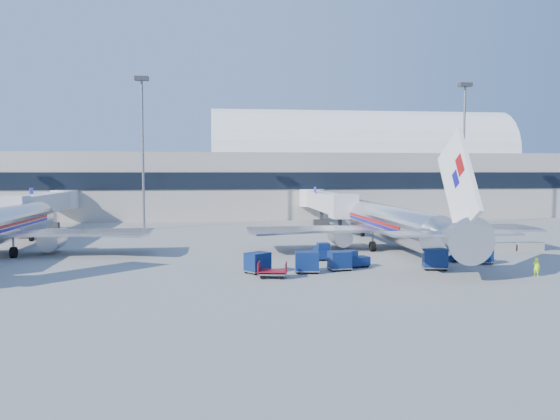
{
  "coord_description": "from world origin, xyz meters",
  "views": [
    {
      "loc": [
        -9.38,
        -53.15,
        8.56
      ],
      "look_at": [
        -2.33,
        6.0,
        4.39
      ],
      "focal_mm": 35.0,
      "sensor_mm": 36.0,
      "label": 1
    }
  ],
  "objects": [
    {
      "name": "tug_left",
      "position": [
        0.95,
        -1.11,
        0.77
      ],
      "size": [
        1.4,
        2.64,
        1.69
      ],
      "rotation": [
        0.0,
        0.0,
        1.61
      ],
      "color": "#0A1D4E",
      "rests_on": "ground"
    },
    {
      "name": "jetbridge_mid",
      "position": [
        -34.4,
        30.81,
        3.93
      ],
      "size": [
        4.4,
        27.5,
        6.25
      ],
      "color": "silver",
      "rests_on": "ground"
    },
    {
      "name": "cart_solo_near",
      "position": [
        9.7,
        -7.82,
        1.0
      ],
      "size": [
        2.45,
        2.08,
        1.87
      ],
      "rotation": [
        0.0,
        0.0,
        -0.24
      ],
      "color": "#0A1D4E",
      "rests_on": "ground"
    },
    {
      "name": "cart_solo_far",
      "position": [
        15.43,
        -5.32,
        0.79
      ],
      "size": [
        1.82,
        1.48,
        1.47
      ],
      "rotation": [
        0.0,
        0.0,
        -0.13
      ],
      "color": "#0A1D4E",
      "rests_on": "ground"
    },
    {
      "name": "cart_open_red",
      "position": [
        -4.81,
        -9.78,
        0.45
      ],
      "size": [
        2.57,
        2.01,
        0.62
      ],
      "rotation": [
        0.0,
        0.0,
        -0.18
      ],
      "color": "slate",
      "rests_on": "ground"
    },
    {
      "name": "mast_west",
      "position": [
        -20.0,
        30.0,
        14.79
      ],
      "size": [
        2.0,
        1.2,
        22.6
      ],
      "color": "slate",
      "rests_on": "ground"
    },
    {
      "name": "cart_train_b",
      "position": [
        -1.69,
        -7.97,
        0.97
      ],
      "size": [
        2.25,
        1.82,
        1.83
      ],
      "rotation": [
        0.0,
        0.0,
        -0.12
      ],
      "color": "#0A1D4E",
      "rests_on": "ground"
    },
    {
      "name": "cart_train_a",
      "position": [
        1.32,
        -7.15,
        0.89
      ],
      "size": [
        2.08,
        1.7,
        1.67
      ],
      "rotation": [
        0.0,
        0.0,
        0.14
      ],
      "color": "#0A1D4E",
      "rests_on": "ground"
    },
    {
      "name": "mast_east",
      "position": [
        30.0,
        30.0,
        14.79
      ],
      "size": [
        2.0,
        1.2,
        22.6
      ],
      "color": "slate",
      "rests_on": "ground"
    },
    {
      "name": "barrier_mid",
      "position": [
        21.3,
        2.0,
        0.45
      ],
      "size": [
        3.0,
        0.55,
        0.9
      ],
      "primitive_type": "cube",
      "color": "#9E9E96",
      "rests_on": "ground"
    },
    {
      "name": "ramp_worker",
      "position": [
        16.76,
        -11.67,
        0.78
      ],
      "size": [
        0.62,
        0.68,
        1.56
      ],
      "primitive_type": "imported",
      "rotation": [
        0.0,
        0.0,
        2.14
      ],
      "color": "#A2F419",
      "rests_on": "ground"
    },
    {
      "name": "ground",
      "position": [
        0.0,
        0.0,
        0.0
      ],
      "size": [
        260.0,
        260.0,
        0.0
      ],
      "primitive_type": "plane",
      "color": "gray",
      "rests_on": "ground"
    },
    {
      "name": "barrier_near",
      "position": [
        18.0,
        2.0,
        0.45
      ],
      "size": [
        3.0,
        0.55,
        0.9
      ],
      "primitive_type": "cube",
      "color": "#9E9E96",
      "rests_on": "ground"
    },
    {
      "name": "jetbridge_near",
      "position": [
        7.6,
        30.81,
        3.93
      ],
      "size": [
        4.4,
        27.5,
        6.25
      ],
      "color": "silver",
      "rests_on": "ground"
    },
    {
      "name": "cart_train_c",
      "position": [
        -5.86,
        -7.57,
        0.94
      ],
      "size": [
        2.51,
        2.42,
        1.76
      ],
      "rotation": [
        0.0,
        0.0,
        0.66
      ],
      "color": "#0A1D4E",
      "rests_on": "ground"
    },
    {
      "name": "tug_right",
      "position": [
        12.75,
        -3.42,
        0.64
      ],
      "size": [
        2.23,
        2.33,
        1.41
      ],
      "rotation": [
        0.0,
        0.0,
        -0.85
      ],
      "color": "#0A1D4E",
      "rests_on": "ground"
    },
    {
      "name": "barrier_far",
      "position": [
        24.6,
        2.0,
        0.45
      ],
      "size": [
        3.0,
        0.55,
        0.9
      ],
      "primitive_type": "cube",
      "color": "#9E9E96",
      "rests_on": "ground"
    },
    {
      "name": "terminal",
      "position": [
        -13.6,
        55.96,
        7.52
      ],
      "size": [
        170.0,
        28.15,
        21.0
      ],
      "color": "#B2AA9E",
      "rests_on": "ground"
    },
    {
      "name": "airliner_main",
      "position": [
        10.0,
        4.51,
        2.93
      ],
      "size": [
        32.0,
        37.26,
        12.07
      ],
      "color": "silver",
      "rests_on": "ground"
    },
    {
      "name": "tug_lead",
      "position": [
        3.0,
        -5.84,
        0.71
      ],
      "size": [
        2.63,
        1.81,
        1.56
      ],
      "rotation": [
        0.0,
        0.0,
        0.28
      ],
      "color": "#0A1D4E",
      "rests_on": "ground"
    }
  ]
}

